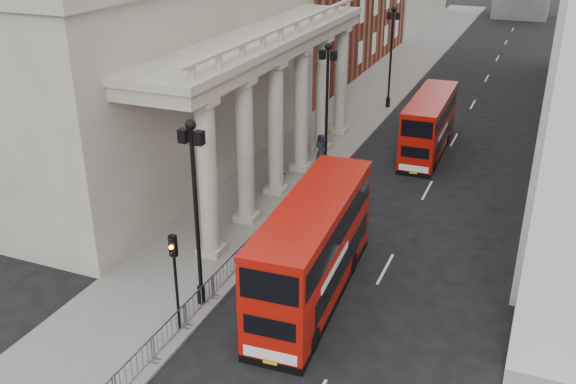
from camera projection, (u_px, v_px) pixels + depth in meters
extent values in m
plane|color=black|center=(164.00, 364.00, 24.32)|extent=(260.00, 260.00, 0.00)
cube|color=slate|center=(339.00, 124.00, 50.63)|extent=(6.00, 140.00, 0.12)
cube|color=slate|center=(563.00, 153.00, 44.86)|extent=(3.00, 140.00, 0.12)
cube|color=slate|center=(375.00, 129.00, 49.59)|extent=(0.20, 140.00, 0.14)
cube|color=gray|center=(170.00, 76.00, 40.71)|extent=(9.00, 28.00, 12.00)
cylinder|color=black|center=(202.00, 295.00, 27.69)|extent=(0.36, 0.36, 0.80)
cylinder|color=black|center=(197.00, 220.00, 26.21)|extent=(0.18, 0.18, 8.00)
sphere|color=black|center=(190.00, 125.00, 24.54)|extent=(0.44, 0.44, 0.44)
cube|color=black|center=(199.00, 138.00, 24.62)|extent=(0.35, 0.35, 0.55)
cube|color=black|center=(183.00, 136.00, 24.86)|extent=(0.35, 0.35, 0.55)
cylinder|color=black|center=(325.00, 167.00, 41.17)|extent=(0.36, 0.36, 0.80)
cylinder|color=black|center=(327.00, 113.00, 39.70)|extent=(0.18, 0.18, 8.00)
sphere|color=black|center=(328.00, 47.00, 38.02)|extent=(0.44, 0.44, 0.44)
cube|color=black|center=(334.00, 56.00, 38.10)|extent=(0.35, 0.35, 0.55)
cube|color=black|center=(323.00, 55.00, 38.35)|extent=(0.35, 0.35, 0.55)
cylinder|color=black|center=(388.00, 102.00, 54.66)|extent=(0.36, 0.36, 0.80)
cylinder|color=black|center=(391.00, 60.00, 53.18)|extent=(0.18, 0.18, 8.00)
sphere|color=black|center=(394.00, 10.00, 51.51)|extent=(0.44, 0.44, 0.44)
cube|color=black|center=(398.00, 16.00, 51.59)|extent=(0.35, 0.35, 0.55)
cube|color=black|center=(389.00, 16.00, 51.83)|extent=(0.35, 0.35, 0.55)
cylinder|color=black|center=(177.00, 293.00, 25.44)|extent=(0.12, 0.12, 3.40)
cube|color=black|center=(173.00, 246.00, 24.56)|extent=(0.28, 0.22, 0.90)
sphere|color=black|center=(171.00, 240.00, 24.32)|extent=(0.18, 0.18, 0.18)
sphere|color=orange|center=(171.00, 247.00, 24.45)|extent=(0.18, 0.18, 0.18)
sphere|color=black|center=(172.00, 254.00, 24.57)|extent=(0.18, 0.18, 0.18)
cube|color=gray|center=(134.00, 368.00, 23.07)|extent=(0.50, 2.30, 1.10)
cube|color=gray|center=(170.00, 331.00, 25.05)|extent=(0.50, 2.30, 1.10)
cube|color=gray|center=(200.00, 300.00, 27.03)|extent=(0.50, 2.30, 1.10)
cube|color=gray|center=(225.00, 273.00, 29.01)|extent=(0.50, 2.30, 1.10)
cube|color=gray|center=(248.00, 250.00, 30.99)|extent=(0.50, 2.30, 1.10)
cube|color=gray|center=(268.00, 229.00, 32.98)|extent=(0.50, 2.30, 1.10)
cube|color=#A71007|center=(313.00, 269.00, 28.04)|extent=(3.14, 10.78, 2.03)
cube|color=#A71007|center=(314.00, 226.00, 27.17)|extent=(3.14, 10.78, 1.78)
cube|color=#A71007|center=(314.00, 204.00, 26.76)|extent=(3.18, 10.82, 0.25)
cube|color=black|center=(312.00, 292.00, 28.52)|extent=(3.16, 10.78, 0.36)
cube|color=black|center=(313.00, 264.00, 27.93)|extent=(3.08, 8.76, 1.01)
cube|color=black|center=(314.00, 224.00, 27.13)|extent=(3.16, 10.17, 1.12)
cube|color=white|center=(270.00, 355.00, 23.75)|extent=(2.13, 0.18, 0.46)
cube|color=yellow|center=(270.00, 363.00, 23.88)|extent=(0.56, 0.07, 0.13)
cylinder|color=black|center=(257.00, 328.00, 25.55)|extent=(0.38, 1.03, 1.01)
cylinder|color=black|center=(312.00, 339.00, 24.85)|extent=(0.38, 1.03, 1.01)
cylinder|color=black|center=(305.00, 255.00, 30.87)|extent=(0.38, 1.03, 1.01)
cylinder|color=black|center=(351.00, 263.00, 30.18)|extent=(0.38, 1.03, 1.01)
cube|color=#9D0F07|center=(428.00, 136.00, 44.51)|extent=(2.41, 9.45, 1.79)
cube|color=#9D0F07|center=(430.00, 111.00, 43.75)|extent=(2.41, 9.45, 1.57)
cube|color=#9D0F07|center=(431.00, 98.00, 43.38)|extent=(2.44, 9.49, 0.22)
cube|color=black|center=(426.00, 151.00, 44.94)|extent=(2.43, 9.45, 0.31)
cube|color=black|center=(428.00, 133.00, 44.42)|extent=(2.43, 7.66, 0.90)
cube|color=black|center=(430.00, 109.00, 43.71)|extent=(2.45, 8.91, 0.99)
cube|color=white|center=(414.00, 168.00, 40.78)|extent=(1.88, 0.09, 0.40)
cube|color=yellow|center=(413.00, 173.00, 40.89)|extent=(0.49, 0.04, 0.12)
cylinder|color=black|center=(402.00, 161.00, 42.38)|extent=(0.30, 0.90, 0.90)
cylinder|color=black|center=(433.00, 165.00, 41.71)|extent=(0.30, 0.90, 0.90)
cylinder|color=black|center=(418.00, 135.00, 47.03)|extent=(0.30, 0.90, 0.90)
cylinder|color=black|center=(446.00, 139.00, 46.35)|extent=(0.30, 0.90, 0.90)
imported|color=black|center=(274.00, 169.00, 39.52)|extent=(0.76, 0.59, 1.86)
imported|color=black|center=(279.00, 161.00, 40.76)|extent=(1.04, 0.93, 1.77)
imported|color=black|center=(321.00, 147.00, 43.00)|extent=(1.00, 0.77, 1.84)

